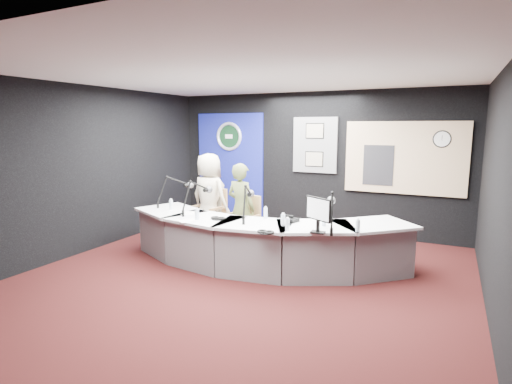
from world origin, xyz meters
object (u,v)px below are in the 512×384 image
at_px(armchair_right, 241,225).
at_px(armchair_left, 210,213).
at_px(broadcast_desk, 258,242).
at_px(person_man, 209,197).
at_px(person_woman, 241,208).

bearing_deg(armchair_right, armchair_left, 171.91).
relative_size(broadcast_desk, armchair_right, 4.90).
distance_m(armchair_left, person_man, 0.30).
distance_m(armchair_right, person_woman, 0.30).
relative_size(armchair_left, person_woman, 0.68).
xyz_separation_m(armchair_left, person_woman, (0.89, -0.40, 0.24)).
relative_size(armchair_right, person_man, 0.56).
bearing_deg(armchair_left, broadcast_desk, -19.53).
relative_size(person_man, person_woman, 1.07).
height_order(broadcast_desk, person_man, person_man).
xyz_separation_m(armchair_right, person_man, (-0.89, 0.40, 0.36)).
bearing_deg(person_man, armchair_right, 164.59).
bearing_deg(broadcast_desk, armchair_left, 147.80).
distance_m(broadcast_desk, person_man, 1.76).
bearing_deg(broadcast_desk, armchair_right, 137.66).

